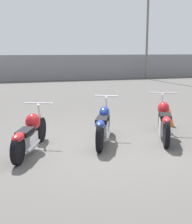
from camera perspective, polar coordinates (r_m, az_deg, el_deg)
name	(u,v)px	position (r m, az deg, el deg)	size (l,w,h in m)	color
ground_plane	(107,148)	(6.79, 1.93, -6.61)	(60.00, 60.00, 0.00)	#514F4C
fence_back	(32,68)	(22.12, -11.68, 7.87)	(40.00, 0.04, 1.77)	gray
light_pole_left	(148,10)	(23.74, 9.48, 17.93)	(0.70, 0.35, 8.46)	slate
motorcycle_slot_0	(30,134)	(6.55, -11.99, -3.90)	(1.02, 1.96, 0.93)	black
motorcycle_slot_1	(103,125)	(7.06, 1.35, -2.38)	(0.98, 1.89, 1.00)	black
motorcycle_slot_2	(164,120)	(7.62, 12.32, -1.52)	(1.12, 2.06, 1.02)	black
traffic_cone_near	(170,117)	(8.96, 13.30, -0.87)	(0.27, 0.27, 0.50)	orange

